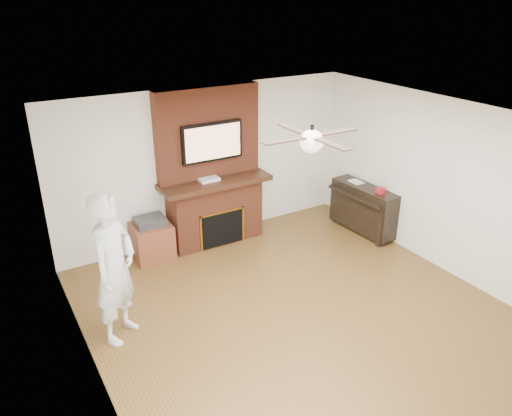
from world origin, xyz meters
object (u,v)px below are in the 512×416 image
person (114,269)px  piano (363,208)px  fireplace (213,183)px  side_table (152,239)px

person → piano: (4.38, 0.66, -0.48)m
fireplace → side_table: 1.30m
fireplace → piano: bearing=-24.4°
side_table → piano: (3.40, -0.98, 0.13)m
person → piano: bearing=-34.2°
fireplace → person: bearing=-140.6°
person → side_table: 2.00m
person → piano: size_ratio=1.44×
side_table → person: bearing=-119.4°
fireplace → piano: fireplace is taller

